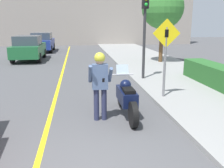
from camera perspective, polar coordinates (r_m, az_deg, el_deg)
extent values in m
cube|color=gray|center=(9.43, 21.63, -2.23)|extent=(4.40, 44.00, 0.11)
cube|color=yellow|center=(10.20, -12.17, -0.71)|extent=(0.12, 36.00, 0.01)
cube|color=gray|center=(29.91, -8.72, 16.90)|extent=(28.00, 1.20, 8.45)
cylinder|color=black|center=(6.14, 4.89, -7.01)|extent=(0.14, 0.65, 0.65)
cylinder|color=black|center=(7.74, 2.07, -2.55)|extent=(0.14, 0.65, 0.65)
cube|color=#0C1433|center=(6.86, 3.34, -2.70)|extent=(0.40, 1.18, 0.36)
sphere|color=#0C1433|center=(6.95, 3.11, -0.27)|extent=(0.32, 0.32, 0.32)
cube|color=black|center=(6.55, 3.83, -1.51)|extent=(0.28, 0.48, 0.10)
cylinder|color=silver|center=(7.31, 2.49, 2.21)|extent=(0.62, 0.03, 0.03)
cube|color=silver|center=(7.36, 2.39, 3.24)|extent=(0.36, 0.12, 0.31)
cylinder|color=#282D4C|center=(6.55, -3.58, -4.73)|extent=(0.14, 0.14, 0.85)
cylinder|color=#282D4C|center=(6.56, -1.83, -4.66)|extent=(0.14, 0.14, 0.85)
cube|color=slate|center=(6.36, -2.78, 1.70)|extent=(0.40, 0.22, 0.65)
cylinder|color=slate|center=(6.22, -5.00, 2.31)|extent=(0.09, 0.39, 0.50)
cylinder|color=slate|center=(6.26, -0.40, 2.12)|extent=(0.09, 0.45, 0.45)
sphere|color=tan|center=(6.28, -2.82, 5.53)|extent=(0.23, 0.23, 0.23)
sphere|color=gold|center=(6.28, -2.83, 6.01)|extent=(0.28, 0.28, 0.28)
cube|color=black|center=(6.10, -1.97, 0.88)|extent=(0.06, 0.05, 0.11)
cylinder|color=slate|center=(8.30, 11.99, 4.76)|extent=(0.08, 0.08, 2.26)
cube|color=yellow|center=(8.19, 12.36, 11.24)|extent=(0.91, 0.02, 0.91)
cube|color=black|center=(8.17, 12.40, 11.23)|extent=(0.12, 0.01, 0.24)
cylinder|color=#2D2D30|center=(10.94, 7.39, 10.90)|extent=(0.12, 0.12, 3.73)
sphere|color=green|center=(10.81, 7.81, 17.56)|extent=(0.14, 0.14, 0.14)
cylinder|color=brown|center=(16.08, 11.18, 9.26)|extent=(0.24, 0.24, 2.40)
sphere|color=#387A33|center=(16.06, 11.54, 16.71)|extent=(2.55, 2.55, 2.55)
cylinder|color=black|center=(19.61, -20.07, 6.55)|extent=(0.22, 0.64, 0.64)
cylinder|color=black|center=(19.33, -15.24, 6.80)|extent=(0.22, 0.64, 0.64)
cylinder|color=black|center=(17.09, -21.82, 5.45)|extent=(0.22, 0.64, 0.64)
cylinder|color=black|center=(16.77, -16.30, 5.74)|extent=(0.22, 0.64, 0.64)
cube|color=#1E6033|center=(18.14, -18.42, 7.37)|extent=(1.80, 4.20, 0.76)
cube|color=#38424C|center=(17.92, -18.68, 9.47)|extent=(1.58, 2.18, 0.60)
cylinder|color=black|center=(24.92, -17.06, 8.14)|extent=(0.22, 0.64, 0.64)
cylinder|color=black|center=(24.71, -13.23, 8.33)|extent=(0.22, 0.64, 0.64)
cylinder|color=black|center=(22.36, -18.06, 7.49)|extent=(0.22, 0.64, 0.64)
cylinder|color=black|center=(22.13, -13.80, 7.71)|extent=(0.22, 0.64, 0.64)
cube|color=navy|center=(23.48, -15.59, 8.86)|extent=(1.80, 4.20, 0.76)
cube|color=#38424C|center=(23.28, -15.75, 10.49)|extent=(1.58, 2.18, 0.60)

